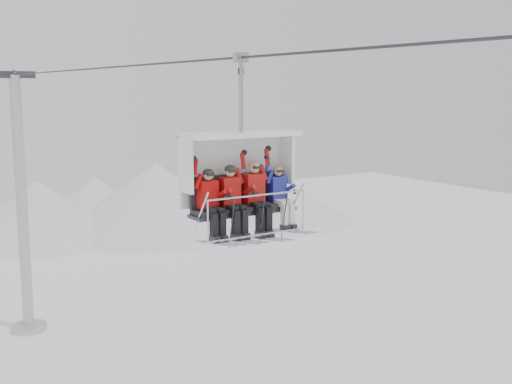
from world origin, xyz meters
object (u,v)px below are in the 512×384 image
lift_tower_right (23,223)px  skier_far_right (280,194)px  skier_far_left (210,201)px  skier_center_right (256,194)px  chairlift_carrier (238,172)px  skier_center_left (232,197)px

lift_tower_right → skier_far_right: (0.95, -21.57, 4.41)m
lift_tower_right → skier_far_left: 22.03m
skier_far_left → skier_center_right: size_ratio=0.94×
lift_tower_right → chairlift_carrier: (0.00, -21.25, 4.97)m
skier_center_left → skier_far_right: size_ratio=1.02×
lift_tower_right → skier_far_left: bearing=-92.4°
skier_far_left → skier_center_right: (1.19, 0.01, 0.04)m
chairlift_carrier → skier_center_right: chairlift_carrier is taller
skier_far_left → skier_far_right: bearing=-0.2°
skier_far_left → skier_center_right: skier_center_right is taller
skier_far_left → chairlift_carrier: bearing=19.3°
lift_tower_right → skier_far_left: lift_tower_right is taller
lift_tower_right → skier_center_left: size_ratio=7.81×
skier_far_right → skier_center_left: bearing=179.4°
chairlift_carrier → skier_center_left: 0.69m
skier_center_right → skier_far_right: (0.66, -0.02, -0.07)m
chairlift_carrier → skier_far_right: 1.15m
chairlift_carrier → skier_center_left: bearing=-138.2°
lift_tower_right → skier_far_right: lift_tower_right is taller
lift_tower_right → skier_far_right: 22.04m
chairlift_carrier → skier_center_right: bearing=-46.8°
chairlift_carrier → skier_far_right: (0.95, -0.32, -0.56)m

